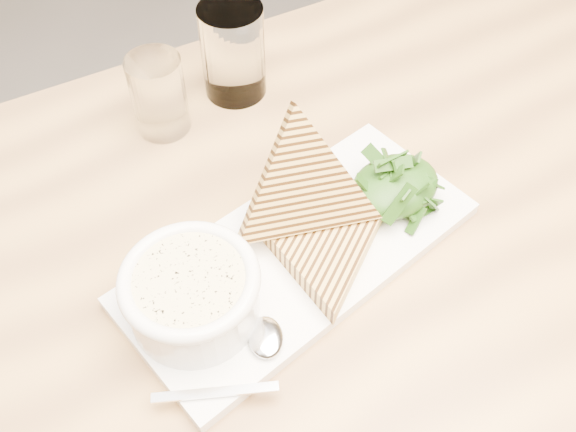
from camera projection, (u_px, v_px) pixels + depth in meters
table_top at (346, 235)px, 0.72m from camera, size 1.24×0.91×0.04m
table_leg_br at (425, 124)px, 1.38m from camera, size 0.06×0.06×0.71m
platter at (299, 253)px, 0.67m from camera, size 0.39×0.20×0.02m
soup_bowl at (193, 298)px, 0.60m from camera, size 0.12×0.12×0.05m
soup at (189, 281)px, 0.58m from camera, size 0.11×0.11×0.01m
bowl_rim at (189, 279)px, 0.58m from camera, size 0.13×0.13×0.01m
sandwich_flat at (323, 245)px, 0.66m from camera, size 0.24×0.24×0.02m
sandwich_lean at (304, 188)px, 0.65m from camera, size 0.23×0.23×0.20m
salad_base at (395, 186)px, 0.70m from camera, size 0.10×0.08×0.04m
arugula_pile at (395, 182)px, 0.69m from camera, size 0.11×0.10×0.05m
spoon_bowl at (266, 337)px, 0.60m from camera, size 0.05×0.06×0.01m
spoon_handle at (215, 392)px, 0.57m from camera, size 0.10×0.06×0.00m
glass_near at (159, 95)px, 0.77m from camera, size 0.07×0.07×0.10m
glass_far at (233, 51)px, 0.80m from camera, size 0.08×0.08×0.12m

